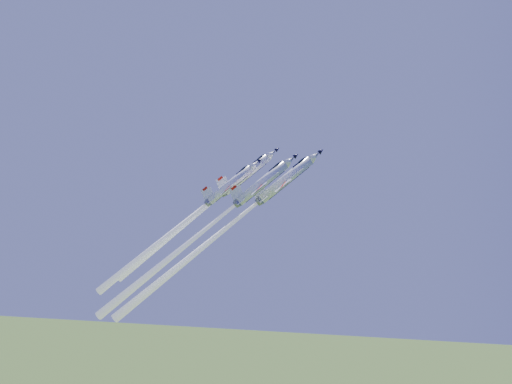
% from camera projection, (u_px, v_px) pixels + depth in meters
% --- Properties ---
extents(jet_lead, '(40.63, 15.36, 39.18)m').
position_uv_depth(jet_lead, '(224.00, 230.00, 118.23)').
color(jet_lead, white).
extents(jet_left, '(32.42, 12.58, 30.95)m').
position_uv_depth(jet_left, '(203.00, 210.00, 121.04)').
color(jet_left, white).
extents(jet_right, '(36.57, 13.81, 35.28)m').
position_uv_depth(jet_right, '(203.00, 231.00, 111.15)').
color(jet_right, white).
extents(jet_slot, '(30.94, 11.87, 29.66)m').
position_uv_depth(jet_slot, '(184.00, 222.00, 114.21)').
color(jet_slot, white).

